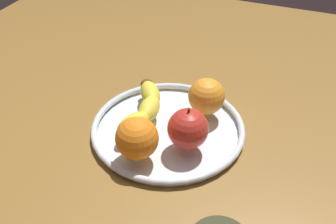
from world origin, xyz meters
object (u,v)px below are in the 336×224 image
orange_back_left (137,138)px  apple (188,129)px  orange_back_right (207,96)px  banana (145,107)px  fruit_bowl (168,128)px

orange_back_left → apple: bearing=-51.8°
apple → orange_back_right: bearing=-0.6°
banana → fruit_bowl: bearing=-108.0°
orange_back_left → fruit_bowl: bearing=-11.0°
fruit_bowl → orange_back_left: (-9.55, 1.86, 4.61)cm
apple → orange_back_left: 9.11cm
apple → orange_back_left: apple is taller
fruit_bowl → apple: bearing=-126.5°
fruit_bowl → orange_back_left: 10.77cm
orange_back_right → apple: bearing=179.4°
orange_back_right → orange_back_left: (-16.18, 7.27, 0.13)cm
apple → orange_back_right: 10.55cm
banana → apple: apple is taller
banana → orange_back_right: (5.53, -10.71, 1.71)cm
fruit_bowl → orange_back_right: orange_back_right is taller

